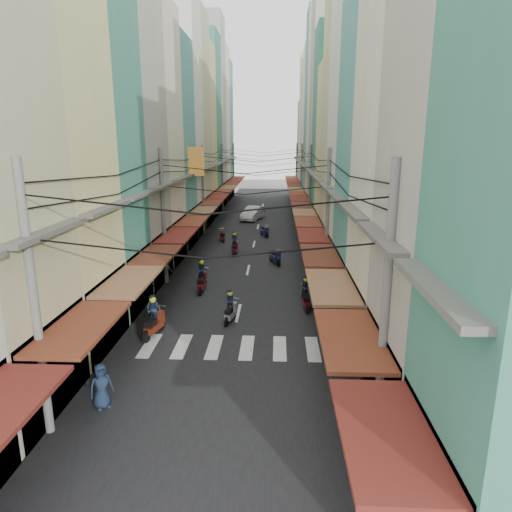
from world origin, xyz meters
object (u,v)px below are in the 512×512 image
(bicycle, at_px, (355,316))
(traffic_sign, at_px, (352,278))
(market_umbrella, at_px, (352,270))
(white_car, at_px, (253,220))

(bicycle, bearing_deg, traffic_sign, 21.55)
(market_umbrella, bearing_deg, bicycle, -90.71)
(white_car, distance_m, traffic_sign, 28.59)
(bicycle, xyz_separation_m, market_umbrella, (0.02, 1.58, 1.96))
(market_umbrella, relative_size, traffic_sign, 0.86)
(white_car, relative_size, traffic_sign, 2.02)
(traffic_sign, bearing_deg, market_umbrella, 81.73)
(white_car, xyz_separation_m, bicycle, (6.63, -28.29, 0.00))
(bicycle, relative_size, market_umbrella, 0.75)
(bicycle, height_order, traffic_sign, traffic_sign)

